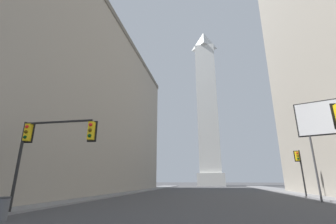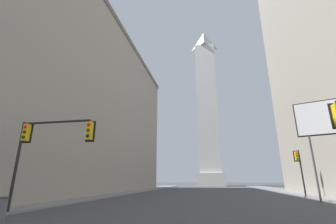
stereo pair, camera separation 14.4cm
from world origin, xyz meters
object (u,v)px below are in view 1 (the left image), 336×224
Objects in this scene: traffic_light_mid_right at (300,166)px; billboard_sign at (331,119)px; trash_bin at (1,209)px; obelisk at (207,104)px; traffic_light_near_left at (46,141)px.

billboard_sign reaches higher than traffic_light_mid_right.
obelisk is at bearing 82.14° from trash_bin.
obelisk is 78.90m from trash_bin.
traffic_light_near_left is 24.77m from billboard_sign.
trash_bin is at bearing -97.86° from obelisk.
traffic_light_mid_right is at bearing 43.40° from trash_bin.
obelisk is 11.07× the size of traffic_light_near_left.
billboard_sign is (21.81, 11.25, 3.31)m from traffic_light_near_left.
billboard_sign is (22.18, 13.18, 7.03)m from trash_bin.
traffic_light_near_left is at bearing 79.35° from trash_bin.
obelisk is 11.36× the size of traffic_light_mid_right.
traffic_light_mid_right is at bearing 100.02° from billboard_sign.
trash_bin is (-10.02, -72.53, -29.38)m from obelisk.
traffic_light_mid_right is at bearing 40.98° from traffic_light_near_left.
traffic_light_near_left is (-9.65, -70.60, -25.66)m from obelisk.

